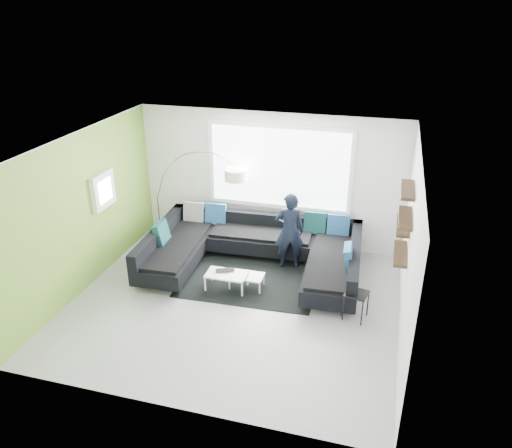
{
  "coord_description": "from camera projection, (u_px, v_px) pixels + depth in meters",
  "views": [
    {
      "loc": [
        2.3,
        -6.9,
        4.88
      ],
      "look_at": [
        0.14,
        0.9,
        1.13
      ],
      "focal_mm": 35.0,
      "sensor_mm": 36.0,
      "label": 1
    }
  ],
  "objects": [
    {
      "name": "rug",
      "position": [
        250.0,
        279.0,
        9.35
      ],
      "size": [
        2.56,
        1.91,
        0.01
      ],
      "primitive_type": "cube",
      "rotation": [
        0.0,
        0.0,
        0.04
      ],
      "color": "black",
      "rests_on": "ground"
    },
    {
      "name": "sectional_sofa",
      "position": [
        253.0,
        253.0,
        9.49
      ],
      "size": [
        4.11,
        2.66,
        0.86
      ],
      "rotation": [
        0.0,
        0.0,
        0.05
      ],
      "color": "black",
      "rests_on": "ground"
    },
    {
      "name": "laptop",
      "position": [
        225.0,
        272.0,
        8.99
      ],
      "size": [
        0.5,
        0.47,
        0.03
      ],
      "primitive_type": "imported",
      "rotation": [
        0.0,
        0.0,
        0.41
      ],
      "color": "black",
      "rests_on": "coffee_table"
    },
    {
      "name": "side_table",
      "position": [
        356.0,
        306.0,
        8.15
      ],
      "size": [
        0.42,
        0.42,
        0.48
      ],
      "primitive_type": "cube",
      "rotation": [
        0.0,
        0.0,
        -0.22
      ],
      "color": "black",
      "rests_on": "ground"
    },
    {
      "name": "arc_lamp",
      "position": [
        157.0,
        197.0,
        10.37
      ],
      "size": [
        1.92,
        0.53,
        2.07
      ],
      "primitive_type": null,
      "rotation": [
        0.0,
        0.0,
        0.03
      ],
      "color": "white",
      "rests_on": "ground"
    },
    {
      "name": "room_shell",
      "position": [
        238.0,
        203.0,
        8.05
      ],
      "size": [
        5.54,
        5.04,
        2.82
      ],
      "color": "silver",
      "rests_on": "ground"
    },
    {
      "name": "person",
      "position": [
        289.0,
        231.0,
        9.47
      ],
      "size": [
        0.76,
        0.67,
        1.55
      ],
      "primitive_type": "imported",
      "rotation": [
        0.0,
        0.0,
        3.42
      ],
      "color": "black",
      "rests_on": "ground"
    },
    {
      "name": "coffee_table",
      "position": [
        237.0,
        281.0,
        9.02
      ],
      "size": [
        0.95,
        0.56,
        0.31
      ],
      "primitive_type": "cube",
      "rotation": [
        0.0,
        0.0,
        0.01
      ],
      "color": "silver",
      "rests_on": "ground"
    },
    {
      "name": "ground",
      "position": [
        234.0,
        303.0,
        8.64
      ],
      "size": [
        5.5,
        5.5,
        0.0
      ],
      "primitive_type": "plane",
      "color": "gray",
      "rests_on": "ground"
    }
  ]
}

